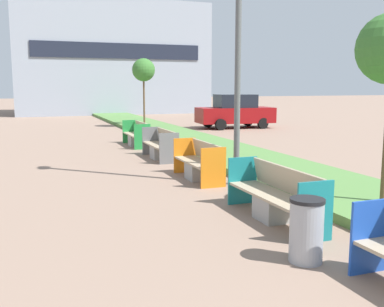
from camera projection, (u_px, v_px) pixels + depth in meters
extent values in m
cube|color=#568442|center=(256.00, 163.00, 13.22)|extent=(2.80, 120.00, 0.18)
cube|color=#939EAD|center=(111.00, 59.00, 38.69)|extent=(15.83, 7.16, 9.18)
cube|color=#1E2333|center=(119.00, 51.00, 35.26)|extent=(13.30, 0.08, 1.20)
cube|color=blue|center=(371.00, 237.00, 5.60)|extent=(0.62, 0.04, 0.94)
cube|color=#9E9B96|center=(273.00, 209.00, 7.84)|extent=(0.52, 0.60, 0.42)
cube|color=tan|center=(273.00, 196.00, 7.81)|extent=(0.58, 2.37, 0.05)
cube|color=tan|center=(287.00, 180.00, 7.86)|extent=(0.14, 2.28, 0.48)
cube|color=#197A7F|center=(315.00, 212.00, 6.68)|extent=(0.62, 0.04, 0.94)
cube|color=#197A7F|center=(242.00, 180.00, 8.92)|extent=(0.62, 0.04, 0.94)
cube|color=#9E9B96|center=(198.00, 171.00, 11.27)|extent=(0.52, 0.60, 0.42)
cube|color=tan|center=(198.00, 162.00, 11.23)|extent=(0.58, 1.96, 0.05)
cube|color=tan|center=(208.00, 151.00, 11.28)|extent=(0.14, 1.88, 0.48)
cube|color=orange|center=(213.00, 168.00, 10.30)|extent=(0.62, 0.04, 0.94)
cube|color=orange|center=(185.00, 155.00, 12.15)|extent=(0.62, 0.04, 0.94)
cube|color=#9E9B96|center=(160.00, 152.00, 14.46)|extent=(0.52, 0.60, 0.42)
cube|color=tan|center=(160.00, 145.00, 14.43)|extent=(0.58, 2.04, 0.05)
cube|color=tan|center=(168.00, 137.00, 14.48)|extent=(0.14, 1.96, 0.48)
cube|color=slate|center=(169.00, 149.00, 13.46)|extent=(0.62, 0.04, 0.94)
cube|color=slate|center=(151.00, 141.00, 15.39)|extent=(0.62, 0.04, 0.94)
cube|color=#9E9B96|center=(136.00, 141.00, 17.56)|extent=(0.52, 0.60, 0.42)
cube|color=tan|center=(136.00, 135.00, 17.53)|extent=(0.58, 2.06, 0.05)
cube|color=tan|center=(142.00, 128.00, 17.58)|extent=(0.14, 1.98, 0.48)
cube|color=#238C3D|center=(142.00, 137.00, 16.55)|extent=(0.62, 0.04, 0.94)
cube|color=#238C3D|center=(130.00, 131.00, 18.50)|extent=(0.62, 0.04, 0.94)
cylinder|color=#9EA0A5|center=(306.00, 232.00, 5.96)|extent=(0.45, 0.45, 0.82)
cylinder|color=black|center=(308.00, 200.00, 5.90)|extent=(0.46, 0.46, 0.05)
cylinder|color=#56595B|center=(238.00, 26.00, 10.17)|extent=(0.14, 0.14, 7.36)
cylinder|color=brown|center=(144.00, 102.00, 25.20)|extent=(0.10, 0.10, 2.86)
sphere|color=#38702D|center=(144.00, 70.00, 24.93)|extent=(1.27, 1.27, 1.27)
cube|color=maroon|center=(235.00, 115.00, 24.92)|extent=(4.33, 2.09, 0.84)
cube|color=black|center=(235.00, 101.00, 24.80)|extent=(2.22, 1.71, 0.72)
cylinder|color=black|center=(263.00, 123.00, 24.58)|extent=(0.60, 0.20, 0.60)
cylinder|color=black|center=(248.00, 121.00, 26.25)|extent=(0.60, 0.20, 0.60)
cylinder|color=black|center=(221.00, 125.00, 23.72)|extent=(0.60, 0.20, 0.60)
cylinder|color=black|center=(208.00, 122.00, 25.39)|extent=(0.60, 0.20, 0.60)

